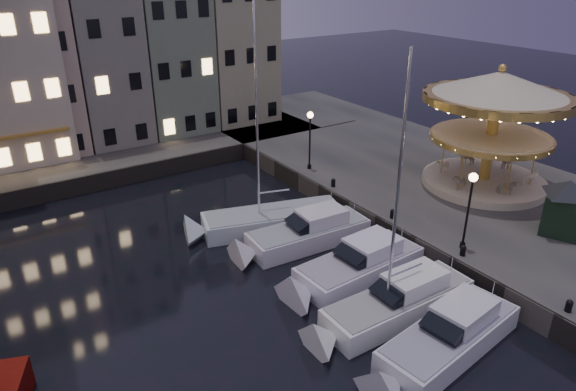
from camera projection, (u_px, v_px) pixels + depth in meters
ground at (370, 328)px, 22.76m from camera, size 160.00×160.00×0.00m
quay_east at (467, 196)px, 34.11m from camera, size 16.00×56.00×1.30m
quay_north at (47, 163)px, 39.60m from camera, size 44.00×12.00×1.30m
quaywall_e at (378, 227)px, 30.06m from camera, size 0.15×44.00×1.30m
quaywall_n at (95, 183)px, 36.08m from camera, size 48.00×0.15×1.30m
streetlamp_b at (470, 200)px, 25.49m from camera, size 0.44×0.44×4.17m
streetlamp_c at (310, 132)px, 35.70m from camera, size 0.44×0.44×4.17m
streetlamp_d at (492, 128)px, 36.51m from camera, size 0.44×0.44×4.17m
bollard_a at (569, 305)px, 21.66m from camera, size 0.30×0.30×0.57m
bollard_b at (463, 250)px, 25.81m from camera, size 0.30×0.30×0.57m
bollard_c at (393, 213)px, 29.59m from camera, size 0.30×0.30×0.57m
bollard_d at (333, 182)px, 33.75m from camera, size 0.30×0.30×0.57m
townhouse_nc at (20, 52)px, 37.74m from camera, size 6.82×8.00×14.80m
townhouse_nd at (99, 39)px, 40.44m from camera, size 5.50×8.00×15.80m
townhouse_ne at (166, 52)px, 43.83m from camera, size 6.16×8.00×12.80m
townhouse_nf at (229, 41)px, 46.68m from camera, size 6.82×8.00×13.80m
motorboat_b at (444, 342)px, 21.00m from camera, size 8.22×3.25×2.15m
motorboat_c at (392, 305)px, 23.16m from camera, size 8.59×2.34×11.43m
motorboat_d at (354, 268)px, 26.04m from camera, size 7.92×2.96×2.15m
motorboat_e at (303, 235)px, 29.16m from camera, size 8.21×2.85×2.15m
motorboat_f at (264, 221)px, 30.99m from camera, size 9.43×4.91×12.59m
carousel at (496, 108)px, 31.93m from camera, size 9.08×9.08×7.94m
ticket_kiosk at (567, 198)px, 27.20m from camera, size 3.02×3.02×3.54m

